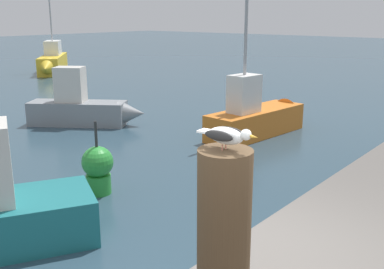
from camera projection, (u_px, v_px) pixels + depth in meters
name	position (u px, v px, depth m)	size (l,w,h in m)	color
mooring_post	(224.00, 231.00, 2.76)	(0.33, 0.33, 1.03)	#4C3823
seagull	(227.00, 135.00, 2.60)	(0.15, 0.39, 0.14)	#C67660
boat_orange	(262.00, 116.00, 12.15)	(3.81, 1.25, 4.17)	orange
boat_grey	(86.00, 108.00, 13.06)	(2.50, 3.19, 1.67)	gray
boat_yellow	(52.00, 62.00, 24.52)	(4.03, 4.33, 4.98)	yellow
channel_buoy	(98.00, 168.00, 8.06)	(0.56, 0.56, 1.33)	green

